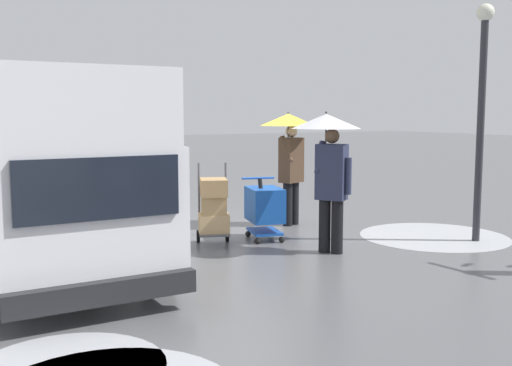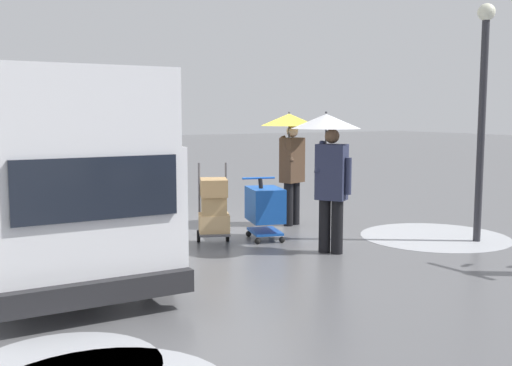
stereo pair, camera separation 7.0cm
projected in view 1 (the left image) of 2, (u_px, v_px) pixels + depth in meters
The scene contains 8 objects.
ground_plane at pixel (241, 230), 10.95m from camera, with size 90.00×90.00×0.00m, color #5B5B5E.
slush_patch_near_cluster at pixel (434, 236), 10.40m from camera, with size 2.53×2.53×0.01m, color #ADAFB5.
cargo_van_parked_right at pixel (51, 184), 8.01m from camera, with size 2.26×5.37×2.60m.
shopping_cart_vendor at pixel (265, 206), 10.07m from camera, with size 0.74×0.93×1.04m.
hand_dolly_boxes at pixel (214, 207), 9.61m from camera, with size 0.73×0.84×1.32m.
pedestrian_pink_side at pixel (329, 150), 9.04m from camera, with size 1.04×1.04×2.15m.
pedestrian_black_side at pixel (290, 142), 11.25m from camera, with size 1.04×1.04×2.15m.
street_lamp at pixel (482, 98), 9.76m from camera, with size 0.28×0.28×3.86m.
Camera 1 is at (5.07, 9.51, 2.12)m, focal length 42.21 mm.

